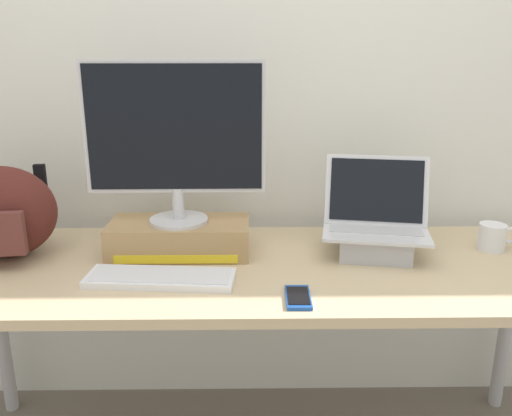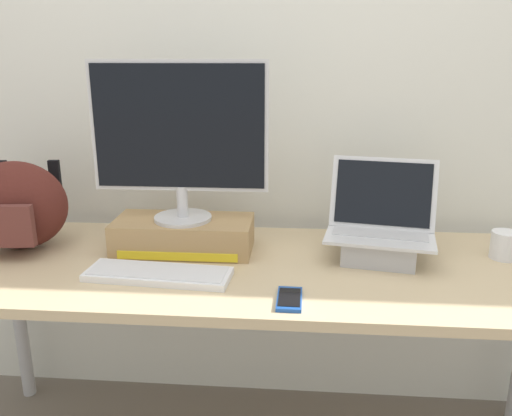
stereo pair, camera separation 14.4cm
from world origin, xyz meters
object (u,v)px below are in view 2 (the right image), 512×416
(external_keyboard, at_px, (158,274))
(messenger_backpack, at_px, (16,206))
(cell_phone, at_px, (289,299))
(desktop_monitor, at_px, (179,136))
(toner_box_yellow, at_px, (184,235))
(open_laptop, at_px, (380,238))
(coffee_mug, at_px, (506,245))

(external_keyboard, relative_size, messenger_backpack, 1.23)
(external_keyboard, bearing_deg, cell_phone, -12.50)
(messenger_backpack, bearing_deg, desktop_monitor, -3.97)
(toner_box_yellow, distance_m, external_keyboard, 0.23)
(toner_box_yellow, xyz_separation_m, open_laptop, (0.63, -0.02, 0.01))
(toner_box_yellow, distance_m, coffee_mug, 1.03)
(open_laptop, xyz_separation_m, coffee_mug, (0.40, 0.03, -0.02))
(open_laptop, distance_m, coffee_mug, 0.40)
(desktop_monitor, height_order, cell_phone, desktop_monitor)
(desktop_monitor, distance_m, cell_phone, 0.62)
(messenger_backpack, distance_m, coffee_mug, 1.58)
(external_keyboard, bearing_deg, open_laptop, 22.15)
(messenger_backpack, relative_size, cell_phone, 2.60)
(open_laptop, height_order, coffee_mug, open_laptop)
(toner_box_yellow, xyz_separation_m, coffee_mug, (1.03, 0.01, -0.01))
(toner_box_yellow, bearing_deg, desktop_monitor, -89.31)
(toner_box_yellow, distance_m, open_laptop, 0.63)
(coffee_mug, bearing_deg, messenger_backpack, -178.70)
(toner_box_yellow, relative_size, external_keyboard, 1.04)
(external_keyboard, relative_size, coffee_mug, 3.35)
(toner_box_yellow, relative_size, desktop_monitor, 0.81)
(external_keyboard, xyz_separation_m, coffee_mug, (1.06, 0.24, 0.03))
(desktop_monitor, xyz_separation_m, cell_phone, (0.36, -0.34, -0.37))
(external_keyboard, bearing_deg, toner_box_yellow, 87.61)
(messenger_backpack, height_order, coffee_mug, messenger_backpack)
(desktop_monitor, xyz_separation_m, messenger_backpack, (-0.55, -0.02, -0.23))
(desktop_monitor, bearing_deg, open_laptop, -1.84)
(toner_box_yellow, relative_size, cell_phone, 3.32)
(toner_box_yellow, bearing_deg, coffee_mug, 0.64)
(desktop_monitor, xyz_separation_m, coffee_mug, (1.03, 0.01, -0.33))
(external_keyboard, bearing_deg, coffee_mug, 17.15)
(toner_box_yellow, height_order, cell_phone, toner_box_yellow)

